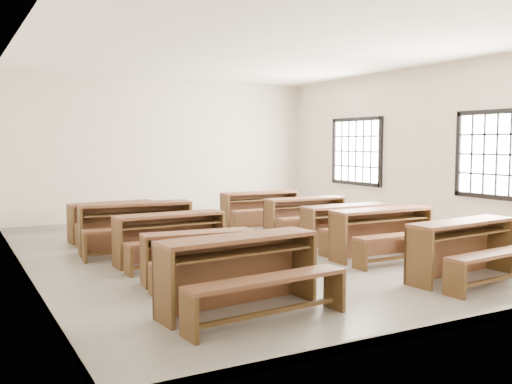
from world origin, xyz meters
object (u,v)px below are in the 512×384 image
desk_set_0 (241,268)px  desk_set_9 (261,207)px  desk_set_7 (348,223)px  desk_set_8 (306,214)px  desk_set_5 (465,246)px  desk_set_3 (136,223)px  desk_set_6 (384,230)px  desk_set_2 (171,235)px  desk_set_1 (200,253)px  desk_set_4 (113,218)px

desk_set_0 → desk_set_9: desk_set_0 is taller
desk_set_7 → desk_set_8: 1.46m
desk_set_0 → desk_set_5: (3.21, -0.14, -0.02)m
desk_set_0 → desk_set_3: size_ratio=0.99×
desk_set_0 → desk_set_8: bearing=43.6°
desk_set_6 → desk_set_9: desk_set_6 is taller
desk_set_5 → desk_set_8: bearing=82.2°
desk_set_9 → desk_set_2: bearing=-137.5°
desk_set_1 → desk_set_4: (-0.16, 3.68, 0.03)m
desk_set_1 → desk_set_8: desk_set_8 is taller
desk_set_2 → desk_set_7: 3.10m
desk_set_7 → desk_set_0: bearing=-142.7°
desk_set_3 → desk_set_7: 3.56m
desk_set_6 → desk_set_0: bearing=-155.5°
desk_set_1 → desk_set_6: size_ratio=0.88×
desk_set_6 → desk_set_8: (0.17, 2.43, -0.03)m
desk_set_3 → desk_set_4: bearing=97.7°
desk_set_8 → desk_set_9: (-0.25, 1.35, 0.01)m
desk_set_0 → desk_set_9: (3.13, 5.21, -0.03)m
desk_set_0 → desk_set_4: bearing=85.4°
desk_set_2 → desk_set_9: 3.89m
desk_set_8 → desk_set_3: bearing=-176.6°
desk_set_5 → desk_set_6: size_ratio=1.04×
desk_set_3 → desk_set_5: size_ratio=1.05×
desk_set_1 → desk_set_5: size_ratio=0.84×
desk_set_1 → desk_set_8: 4.10m
desk_set_9 → desk_set_6: bearing=-87.3°
desk_set_8 → desk_set_6: bearing=-92.2°
desk_set_2 → desk_set_7: desk_set_2 is taller
desk_set_4 → desk_set_7: size_ratio=0.98×
desk_set_4 → desk_set_5: 6.15m
desk_set_5 → desk_set_6: (-0.00, 1.57, -0.00)m
desk_set_5 → desk_set_9: bearing=85.5°
desk_set_3 → desk_set_8: desk_set_3 is taller
desk_set_1 → desk_set_3: 2.38m
desk_set_1 → desk_set_9: (3.02, 3.82, 0.06)m
desk_set_1 → desk_set_3: (-0.11, 2.38, 0.09)m
desk_set_0 → desk_set_4: (-0.05, 5.07, -0.06)m
desk_set_6 → desk_set_7: 0.98m
desk_set_0 → desk_set_7: bearing=31.1°
desk_set_7 → desk_set_2: bearing=176.3°
desk_set_1 → desk_set_7: (3.17, 1.01, 0.05)m
desk_set_2 → desk_set_3: 1.13m
desk_set_7 → desk_set_9: bearing=94.0°
desk_set_5 → desk_set_9: (-0.08, 5.35, -0.02)m
desk_set_4 → desk_set_9: (3.18, 0.14, 0.03)m
desk_set_6 → desk_set_1: bearing=-178.7°
desk_set_0 → desk_set_9: size_ratio=1.11×
desk_set_3 → desk_set_9: bearing=30.4°
desk_set_4 → desk_set_7: (3.33, -2.66, 0.02)m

